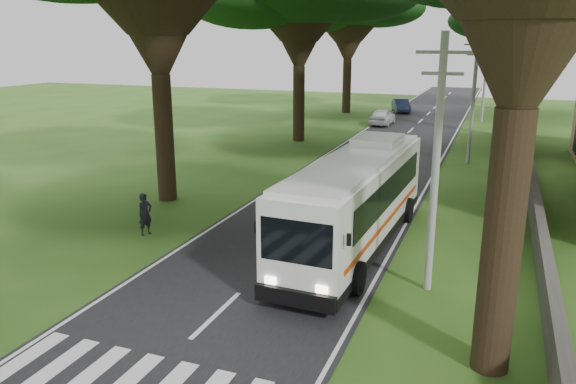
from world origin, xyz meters
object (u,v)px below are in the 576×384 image
at_px(pole_far, 485,77).
at_px(pole_mid, 473,98).
at_px(distant_car_a, 383,117).
at_px(pedestrian, 145,214).
at_px(pole_near, 436,162).
at_px(distant_car_b, 401,105).
at_px(coach_bus, 356,199).

bearing_deg(pole_far, pole_mid, -90.00).
relative_size(distant_car_a, pedestrian, 2.51).
distance_m(pole_near, distant_car_b, 45.26).
xyz_separation_m(pole_far, distant_car_a, (-8.50, -5.58, -3.40)).
bearing_deg(distant_car_a, pole_near, 105.40).
bearing_deg(distant_car_a, pole_far, -145.21).
xyz_separation_m(pole_far, distant_car_b, (-8.50, 4.32, -3.45)).
bearing_deg(distant_car_a, distant_car_b, -88.47).
distance_m(pole_near, coach_bus, 4.83).
distance_m(pole_near, pedestrian, 11.98).
height_order(pole_mid, coach_bus, pole_mid).
bearing_deg(pedestrian, pole_far, 2.32).
xyz_separation_m(pole_near, coach_bus, (-3.12, 2.90, -2.28)).
relative_size(coach_bus, distant_car_a, 2.75).
height_order(pole_mid, pedestrian, pole_mid).
xyz_separation_m(coach_bus, distant_car_a, (-5.38, 31.52, -1.13)).
distance_m(coach_bus, distant_car_a, 32.00).
distance_m(pole_mid, pedestrian, 22.29).
height_order(pole_far, pedestrian, pole_far).
bearing_deg(pedestrian, distant_car_b, 14.84).
distance_m(pole_far, coach_bus, 37.30).
bearing_deg(distant_car_a, pole_mid, 122.04).
relative_size(pole_near, pole_far, 1.00).
bearing_deg(distant_car_a, pedestrian, 86.45).
bearing_deg(pedestrian, distant_car_a, 13.68).
xyz_separation_m(pole_mid, coach_bus, (-3.12, -17.10, -2.28)).
height_order(pole_far, distant_car_b, pole_far).
xyz_separation_m(pole_mid, pole_far, (0.00, 20.00, 0.00)).
height_order(pole_mid, distant_car_a, pole_mid).
relative_size(pole_mid, coach_bus, 0.66).
relative_size(pole_near, coach_bus, 0.66).
bearing_deg(pole_far, coach_bus, -94.80).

